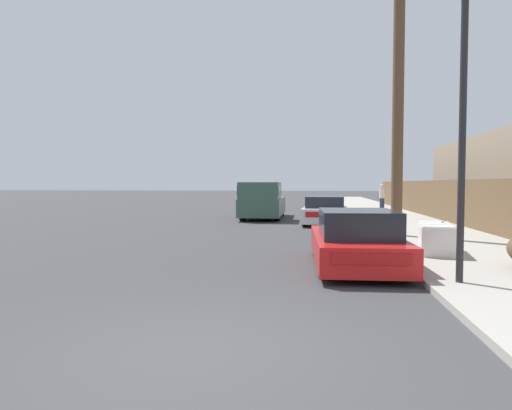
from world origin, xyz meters
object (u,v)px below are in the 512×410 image
(pickup_truck, at_px, (262,201))
(street_lamp, at_px, (463,113))
(car_parked_mid, at_px, (325,211))
(utility_pole, at_px, (398,95))
(parked_sports_car_red, at_px, (356,241))
(pedestrian, at_px, (382,197))
(discarded_fridge, at_px, (436,239))

(pickup_truck, distance_m, street_lamp, 16.00)
(car_parked_mid, distance_m, utility_pole, 6.98)
(parked_sports_car_red, bearing_deg, pedestrian, 77.90)
(pickup_truck, relative_size, pedestrian, 3.31)
(car_parked_mid, xyz_separation_m, utility_pole, (2.17, -5.21, 4.09))
(utility_pole, bearing_deg, discarded_fridge, -86.39)
(pedestrian, bearing_deg, utility_pole, -96.44)
(discarded_fridge, bearing_deg, utility_pole, 103.31)
(discarded_fridge, bearing_deg, car_parked_mid, 114.60)
(car_parked_mid, bearing_deg, utility_pole, -64.15)
(discarded_fridge, xyz_separation_m, pedestrian, (1.24, 17.04, 0.50))
(parked_sports_car_red, bearing_deg, car_parked_mid, 89.98)
(pickup_truck, height_order, utility_pole, utility_pole)
(utility_pole, distance_m, street_lamp, 7.43)
(street_lamp, xyz_separation_m, pedestrian, (1.71, 20.40, -2.03))
(street_lamp, distance_m, pedestrian, 20.57)
(parked_sports_car_red, relative_size, utility_pole, 0.49)
(discarded_fridge, relative_size, pedestrian, 1.02)
(street_lamp, bearing_deg, car_parked_mid, 98.90)
(discarded_fridge, height_order, car_parked_mid, car_parked_mid)
(parked_sports_car_red, distance_m, utility_pole, 6.99)
(parked_sports_car_red, height_order, car_parked_mid, parked_sports_car_red)
(car_parked_mid, distance_m, pickup_truck, 4.06)
(discarded_fridge, height_order, parked_sports_car_red, parked_sports_car_red)
(discarded_fridge, distance_m, street_lamp, 4.24)
(discarded_fridge, bearing_deg, pedestrian, 95.53)
(parked_sports_car_red, bearing_deg, utility_pole, 69.32)
(discarded_fridge, xyz_separation_m, car_parked_mid, (-2.42, 9.09, 0.11))
(utility_pole, relative_size, street_lamp, 1.79)
(pickup_truck, bearing_deg, pedestrian, -141.95)
(discarded_fridge, relative_size, car_parked_mid, 0.39)
(parked_sports_car_red, relative_size, pedestrian, 2.60)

